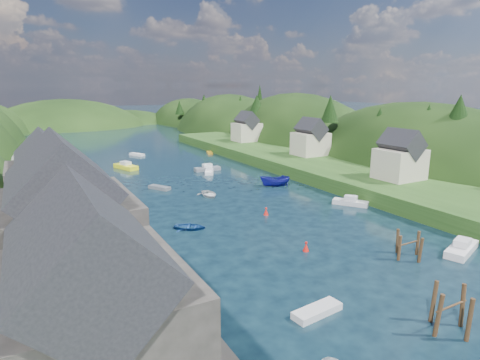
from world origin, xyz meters
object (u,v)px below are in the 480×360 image
channel_buoy_near (306,247)px  channel_buoy_far (266,212)px  piling_cluster_near (450,314)px  piling_cluster_far (409,248)px

channel_buoy_near → channel_buoy_far: 13.07m
piling_cluster_near → channel_buoy_near: bearing=90.3°
piling_cluster_far → channel_buoy_near: piling_cluster_far is taller
piling_cluster_near → piling_cluster_far: 13.13m
channel_buoy_near → channel_buoy_far: (2.94, 12.74, 0.00)m
piling_cluster_far → channel_buoy_far: 19.98m
piling_cluster_far → channel_buoy_near: bearing=142.0°
piling_cluster_far → channel_buoy_near: (-8.33, 6.50, -0.60)m
piling_cluster_far → channel_buoy_near: 10.58m
piling_cluster_near → channel_buoy_near: piling_cluster_near is taller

